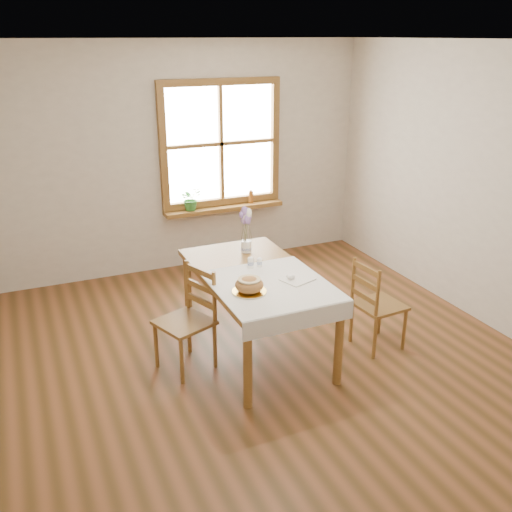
{
  "coord_description": "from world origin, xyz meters",
  "views": [
    {
      "loc": [
        -1.78,
        -3.78,
        2.64
      ],
      "look_at": [
        0.0,
        0.3,
        0.9
      ],
      "focal_mm": 40.0,
      "sensor_mm": 36.0,
      "label": 1
    }
  ],
  "objects_px": {
    "bread_plate": "(249,292)",
    "flower_vase": "(246,247)",
    "chair_right": "(379,304)",
    "dining_table": "(256,282)",
    "chair_left": "(184,321)"
  },
  "relations": [
    {
      "from": "bread_plate",
      "to": "flower_vase",
      "type": "distance_m",
      "value": 0.9
    },
    {
      "from": "chair_right",
      "to": "bread_plate",
      "type": "bearing_deg",
      "value": 85.61
    },
    {
      "from": "bread_plate",
      "to": "dining_table",
      "type": "bearing_deg",
      "value": 59.36
    },
    {
      "from": "chair_left",
      "to": "dining_table",
      "type": "bearing_deg",
      "value": 70.97
    },
    {
      "from": "dining_table",
      "to": "bread_plate",
      "type": "height_order",
      "value": "bread_plate"
    },
    {
      "from": "chair_left",
      "to": "chair_right",
      "type": "bearing_deg",
      "value": 57.69
    },
    {
      "from": "chair_left",
      "to": "chair_right",
      "type": "xyz_separation_m",
      "value": [
        1.69,
        -0.34,
        -0.02
      ]
    },
    {
      "from": "chair_right",
      "to": "bread_plate",
      "type": "distance_m",
      "value": 1.3
    },
    {
      "from": "dining_table",
      "to": "chair_left",
      "type": "xyz_separation_m",
      "value": [
        -0.65,
        -0.02,
        -0.23
      ]
    },
    {
      "from": "flower_vase",
      "to": "chair_left",
      "type": "bearing_deg",
      "value": -147.2
    },
    {
      "from": "chair_left",
      "to": "bread_plate",
      "type": "height_order",
      "value": "chair_left"
    },
    {
      "from": "dining_table",
      "to": "chair_right",
      "type": "relative_size",
      "value": 1.93
    },
    {
      "from": "chair_left",
      "to": "flower_vase",
      "type": "relative_size",
      "value": 8.23
    },
    {
      "from": "dining_table",
      "to": "chair_left",
      "type": "relative_size",
      "value": 1.84
    },
    {
      "from": "bread_plate",
      "to": "chair_left",
      "type": "bearing_deg",
      "value": 141.56
    }
  ]
}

